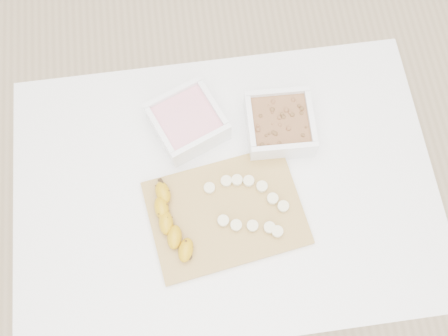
{
  "coord_description": "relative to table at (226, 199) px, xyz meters",
  "views": [
    {
      "loc": [
        -0.05,
        -0.34,
        1.88
      ],
      "look_at": [
        0.0,
        0.03,
        0.81
      ],
      "focal_mm": 40.0,
      "sensor_mm": 36.0,
      "label": 1
    }
  ],
  "objects": [
    {
      "name": "cutting_board",
      "position": [
        -0.01,
        -0.06,
        0.1
      ],
      "size": [
        0.38,
        0.3,
        0.01
      ],
      "primitive_type": "cube",
      "rotation": [
        0.0,
        0.0,
        0.15
      ],
      "color": "#AA8845",
      "rests_on": "table"
    },
    {
      "name": "banana_slices",
      "position": [
        0.05,
        -0.05,
        0.12
      ],
      "size": [
        0.19,
        0.16,
        0.02
      ],
      "color": "beige",
      "rests_on": "cutting_board"
    },
    {
      "name": "ground",
      "position": [
        0.0,
        0.0,
        -0.65
      ],
      "size": [
        3.5,
        3.5,
        0.0
      ],
      "primitive_type": "plane",
      "color": "#C6AD89",
      "rests_on": "ground"
    },
    {
      "name": "bowl_granola",
      "position": [
        0.15,
        0.13,
        0.13
      ],
      "size": [
        0.16,
        0.16,
        0.07
      ],
      "color": "white",
      "rests_on": "table"
    },
    {
      "name": "table",
      "position": [
        0.0,
        0.0,
        0.0
      ],
      "size": [
        1.0,
        0.7,
        0.75
      ],
      "color": "white",
      "rests_on": "ground"
    },
    {
      "name": "banana",
      "position": [
        -0.13,
        -0.08,
        0.13
      ],
      "size": [
        0.06,
        0.19,
        0.03
      ],
      "primitive_type": null,
      "rotation": [
        0.0,
        0.0,
        0.06
      ],
      "color": "#C08F0C",
      "rests_on": "cutting_board"
    },
    {
      "name": "bowl_yogurt",
      "position": [
        -0.07,
        0.17,
        0.13
      ],
      "size": [
        0.2,
        0.2,
        0.07
      ],
      "color": "white",
      "rests_on": "table"
    }
  ]
}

